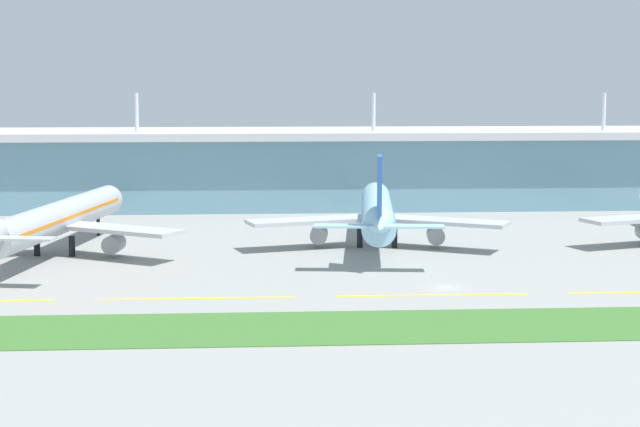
% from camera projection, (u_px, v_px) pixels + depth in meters
% --- Properties ---
extents(ground_plane, '(600.00, 600.00, 0.00)m').
position_uv_depth(ground_plane, '(446.00, 288.00, 156.84)').
color(ground_plane, gray).
extents(terminal_building, '(288.00, 34.00, 27.72)m').
position_uv_depth(terminal_building, '(371.00, 167.00, 256.19)').
color(terminal_building, '#6693A8').
rests_on(terminal_building, ground).
extents(airliner_near_middle, '(48.07, 67.05, 18.90)m').
position_uv_depth(airliner_near_middle, '(57.00, 219.00, 185.16)').
color(airliner_near_middle, '#ADB2BC').
rests_on(airliner_near_middle, ground).
extents(airliner_center, '(48.53, 60.46, 18.90)m').
position_uv_depth(airliner_center, '(377.00, 212.00, 194.37)').
color(airliner_center, '#9ED1EA').
rests_on(airliner_center, ground).
extents(taxiway_stripe_mid_west, '(28.00, 0.70, 0.04)m').
position_uv_depth(taxiway_stripe_mid_west, '(196.00, 298.00, 148.96)').
color(taxiway_stripe_mid_west, yellow).
rests_on(taxiway_stripe_mid_west, ground).
extents(taxiway_stripe_centre, '(28.00, 0.70, 0.04)m').
position_uv_depth(taxiway_stripe_centre, '(433.00, 295.00, 151.12)').
color(taxiway_stripe_centre, yellow).
rests_on(taxiway_stripe_centre, ground).
extents(grass_verge, '(300.00, 18.00, 0.10)m').
position_uv_depth(grass_verge, '(481.00, 325.00, 132.76)').
color(grass_verge, '#3D702D').
rests_on(grass_verge, ground).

